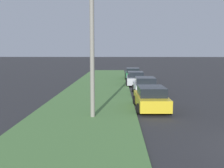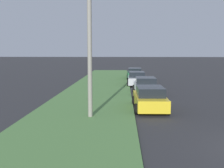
{
  "view_description": "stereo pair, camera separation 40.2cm",
  "coord_description": "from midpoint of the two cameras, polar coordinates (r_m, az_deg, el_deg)",
  "views": [
    {
      "loc": [
        -9.4,
        5.91,
        3.68
      ],
      "look_at": [
        11.83,
        6.42,
        1.04
      ],
      "focal_mm": 43.22,
      "sensor_mm": 36.0,
      "label": 1
    },
    {
      "loc": [
        -9.39,
        5.51,
        3.68
      ],
      "look_at": [
        11.83,
        6.42,
        1.04
      ],
      "focal_mm": 43.22,
      "sensor_mm": 36.0,
      "label": 2
    }
  ],
  "objects": [
    {
      "name": "parked_car_green",
      "position": [
        34.83,
        5.15,
        2.16
      ],
      "size": [
        4.34,
        2.09,
        1.47
      ],
      "rotation": [
        0.0,
        0.0,
        -0.02
      ],
      "color": "#1E6B38",
      "rests_on": "ground"
    },
    {
      "name": "parked_car_yellow",
      "position": [
        17.03,
        8.66,
        -3.03
      ],
      "size": [
        4.35,
        2.11,
        1.47
      ],
      "rotation": [
        0.0,
        0.0,
        0.03
      ],
      "color": "gold",
      "rests_on": "ground"
    },
    {
      "name": "streetlight",
      "position": [
        14.31,
        -2.55,
        9.9
      ],
      "size": [
        0.53,
        2.88,
        7.5
      ],
      "color": "gray",
      "rests_on": "ground"
    },
    {
      "name": "parked_car_silver",
      "position": [
        28.83,
        5.63,
        1.14
      ],
      "size": [
        4.33,
        2.07,
        1.47
      ],
      "rotation": [
        0.0,
        0.0,
        -0.02
      ],
      "color": "#B2B5BA",
      "rests_on": "ground"
    },
    {
      "name": "grass_median",
      "position": [
        19.85,
        -3.86,
        -3.45
      ],
      "size": [
        60.0,
        6.0,
        0.12
      ],
      "primitive_type": "cube",
      "color": "#517F42",
      "rests_on": "ground"
    },
    {
      "name": "parked_car_white",
      "position": [
        22.89,
        7.54,
        -0.43
      ],
      "size": [
        4.3,
        2.02,
        1.47
      ],
      "rotation": [
        0.0,
        0.0,
        0.0
      ],
      "color": "silver",
      "rests_on": "ground"
    }
  ]
}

